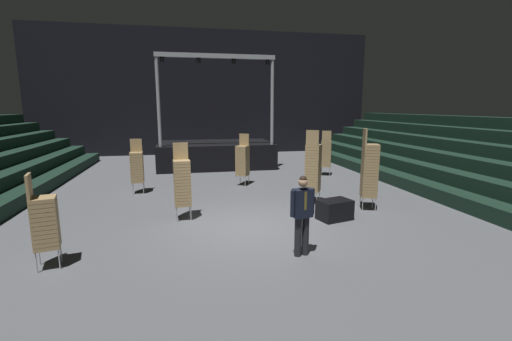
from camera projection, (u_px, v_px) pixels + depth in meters
ground_plane at (248, 228)px, 9.19m from camera, size 22.00×30.00×0.10m
arena_end_wall at (207, 93)px, 22.92m from camera, size 22.00×0.30×8.00m
bleacher_bank_right at (501, 160)px, 11.62m from camera, size 4.50×24.00×2.70m
stage_riser at (215, 153)px, 18.41m from camera, size 5.87×3.59×5.51m
man_with_tie at (302, 211)px, 7.25m from camera, size 0.57×0.31×1.72m
chair_stack_front_left at (182, 182)px, 9.62m from camera, size 0.48×0.48×2.14m
chair_stack_front_right at (326, 153)px, 15.90m from camera, size 0.58×0.58×2.05m
chair_stack_mid_left at (313, 167)px, 11.22m from camera, size 0.61×0.61×2.39m
chair_stack_mid_right at (137, 166)px, 12.60m from camera, size 0.46×0.46×1.96m
chair_stack_mid_centre at (44, 221)px, 6.71m from camera, size 0.53×0.53×1.88m
chair_stack_rear_left at (243, 160)px, 13.88m from camera, size 0.61×0.61×2.05m
chair_stack_rear_right at (369, 170)px, 10.50m from camera, size 0.55×0.55×2.48m
equipment_road_case at (335, 210)px, 9.72m from camera, size 1.02×0.81×0.56m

